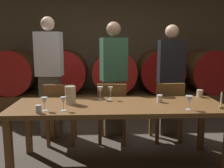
{
  "coord_description": "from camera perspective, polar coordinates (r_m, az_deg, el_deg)",
  "views": [
    {
      "loc": [
        -0.26,
        -2.71,
        1.42
      ],
      "look_at": [
        -0.11,
        0.56,
        0.88
      ],
      "focal_mm": 39.27,
      "sensor_mm": 36.0,
      "label": 1
    }
  ],
  "objects": [
    {
      "name": "guest_left",
      "position": [
        3.82,
        -14.27,
        1.73
      ],
      "size": [
        0.4,
        0.27,
        1.81
      ],
      "rotation": [
        0.0,
        0.0,
        3.06
      ],
      "color": "brown",
      "rests_on": "ground"
    },
    {
      "name": "guest_center",
      "position": [
        3.76,
        0.36,
        1.39
      ],
      "size": [
        0.43,
        0.32,
        1.74
      ],
      "rotation": [
        0.0,
        0.0,
        3.38
      ],
      "color": "brown",
      "rests_on": "ground"
    },
    {
      "name": "cup_center",
      "position": [
        2.98,
        11.02,
        -3.35
      ],
      "size": [
        0.07,
        0.07,
        0.09
      ],
      "primitive_type": "cylinder",
      "color": "white",
      "rests_on": "dining_table"
    },
    {
      "name": "wine_barrel_far_right",
      "position": [
        5.65,
        21.23,
        2.84
      ],
      "size": [
        0.9,
        0.81,
        0.9
      ],
      "color": "brown",
      "rests_on": "barrel_shelf"
    },
    {
      "name": "cup_left",
      "position": [
        2.59,
        -16.72,
        -5.61
      ],
      "size": [
        0.06,
        0.06,
        0.08
      ],
      "primitive_type": "cylinder",
      "color": "silver",
      "rests_on": "dining_table"
    },
    {
      "name": "back_wall",
      "position": [
        5.69,
        -0.02,
        9.17
      ],
      "size": [
        6.99,
        0.24,
        2.8
      ],
      "primitive_type": "cube",
      "color": "brown",
      "rests_on": "ground"
    },
    {
      "name": "guest_right",
      "position": [
        3.92,
        13.41,
        1.09
      ],
      "size": [
        0.39,
        0.25,
        1.71
      ],
      "rotation": [
        0.0,
        0.0,
        3.11
      ],
      "color": "brown",
      "rests_on": "ground"
    },
    {
      "name": "pitcher",
      "position": [
        2.88,
        -9.65,
        -2.57
      ],
      "size": [
        0.12,
        0.12,
        0.21
      ],
      "color": "beige",
      "rests_on": "dining_table"
    },
    {
      "name": "wine_glass_right",
      "position": [
        3.06,
        -0.37,
        -1.48
      ],
      "size": [
        0.07,
        0.07,
        0.16
      ],
      "color": "silver",
      "rests_on": "dining_table"
    },
    {
      "name": "ground_plane",
      "position": [
        3.08,
        2.65,
        -18.18
      ],
      "size": [
        9.09,
        9.09,
        0.0
      ],
      "primitive_type": "plane",
      "color": "#4C443A"
    },
    {
      "name": "dining_table",
      "position": [
        2.85,
        1.46,
        -6.12
      ],
      "size": [
        2.44,
        0.81,
        0.73
      ],
      "color": "brown",
      "rests_on": "ground"
    },
    {
      "name": "wine_glass_far_left",
      "position": [
        2.64,
        -15.46,
        -3.93
      ],
      "size": [
        0.07,
        0.07,
        0.15
      ],
      "color": "silver",
      "rests_on": "dining_table"
    },
    {
      "name": "cup_right",
      "position": [
        3.41,
        19.78,
        -2.09
      ],
      "size": [
        0.08,
        0.08,
        0.1
      ],
      "primitive_type": "cylinder",
      "color": "beige",
      "rests_on": "dining_table"
    },
    {
      "name": "wine_glass_far_right",
      "position": [
        2.72,
        17.49,
        -3.58
      ],
      "size": [
        0.08,
        0.08,
        0.15
      ],
      "color": "white",
      "rests_on": "dining_table"
    },
    {
      "name": "chair_left",
      "position": [
        3.54,
        -11.8,
        -6.12
      ],
      "size": [
        0.4,
        0.4,
        0.88
      ],
      "rotation": [
        0.0,
        0.0,
        3.14
      ],
      "color": "brown",
      "rests_on": "ground"
    },
    {
      "name": "wine_glass_center",
      "position": [
        3.06,
        -2.76,
        -1.4
      ],
      "size": [
        0.07,
        0.07,
        0.16
      ],
      "color": "white",
      "rests_on": "dining_table"
    },
    {
      "name": "barrel_shelf",
      "position": [
        5.28,
        0.25,
        -4.0
      ],
      "size": [
        6.29,
        0.9,
        0.4
      ],
      "primitive_type": "cube",
      "color": "brown",
      "rests_on": "ground"
    },
    {
      "name": "candle_center",
      "position": [
        2.9,
        24.06,
        -4.2
      ],
      "size": [
        0.05,
        0.05,
        0.19
      ],
      "color": "olive",
      "rests_on": "dining_table"
    },
    {
      "name": "chair_center",
      "position": [
        3.51,
        0.07,
        -6.04
      ],
      "size": [
        0.44,
        0.44,
        0.88
      ],
      "rotation": [
        0.0,
        0.0,
        3.05
      ],
      "color": "brown",
      "rests_on": "ground"
    },
    {
      "name": "wine_barrel_right",
      "position": [
        5.31,
        10.92,
        2.93
      ],
      "size": [
        0.9,
        0.81,
        0.9
      ],
      "color": "brown",
      "rests_on": "barrel_shelf"
    },
    {
      "name": "wine_barrel_left",
      "position": [
        5.22,
        -10.81,
        2.82
      ],
      "size": [
        0.9,
        0.81,
        0.9
      ],
      "color": "#513319",
      "rests_on": "barrel_shelf"
    },
    {
      "name": "wine_glass_left",
      "position": [
        2.6,
        -11.27,
        -3.92
      ],
      "size": [
        0.06,
        0.06,
        0.15
      ],
      "color": "white",
      "rests_on": "dining_table"
    },
    {
      "name": "wine_barrel_center",
      "position": [
        5.17,
        0.43,
        2.93
      ],
      "size": [
        0.9,
        0.81,
        0.9
      ],
      "color": "brown",
      "rests_on": "barrel_shelf"
    },
    {
      "name": "chair_right",
      "position": [
        3.65,
        12.73,
        -5.69
      ],
      "size": [
        0.43,
        0.43,
        0.88
      ],
      "rotation": [
        0.0,
        0.0,
        3.21
      ],
      "color": "brown",
      "rests_on": "ground"
    },
    {
      "name": "wine_barrel_far_left",
      "position": [
        5.46,
        -21.61,
        2.61
      ],
      "size": [
        0.9,
        0.81,
        0.9
      ],
      "color": "brown",
      "rests_on": "barrel_shelf"
    }
  ]
}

